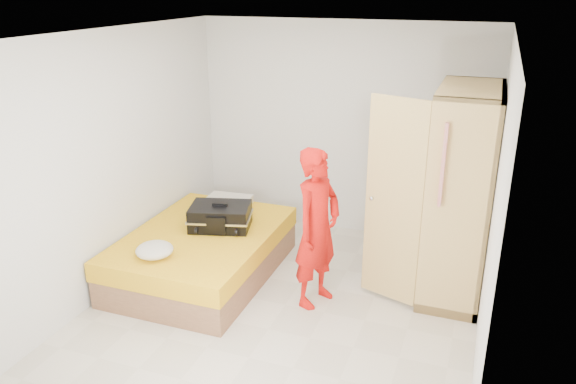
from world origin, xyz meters
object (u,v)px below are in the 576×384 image
(wardrobe, at_px, (455,199))
(round_cushion, at_px, (154,250))
(person, at_px, (317,228))
(suitcase, at_px, (220,217))
(bed, at_px, (203,253))

(wardrobe, xyz_separation_m, round_cushion, (-2.66, -1.24, -0.43))
(person, bearing_deg, round_cushion, 129.63)
(suitcase, relative_size, round_cushion, 2.07)
(person, bearing_deg, bed, 104.63)
(person, height_order, round_cushion, person)
(wardrobe, relative_size, person, 1.33)
(person, bearing_deg, wardrobe, -41.69)
(wardrobe, distance_m, person, 1.39)
(wardrobe, height_order, suitcase, wardrobe)
(suitcase, xyz_separation_m, round_cushion, (-0.29, -0.84, -0.06))
(wardrobe, xyz_separation_m, suitcase, (-2.37, -0.40, -0.37))
(wardrobe, relative_size, suitcase, 2.80)
(bed, distance_m, person, 1.42)
(bed, height_order, wardrobe, wardrobe)
(bed, distance_m, round_cushion, 0.74)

